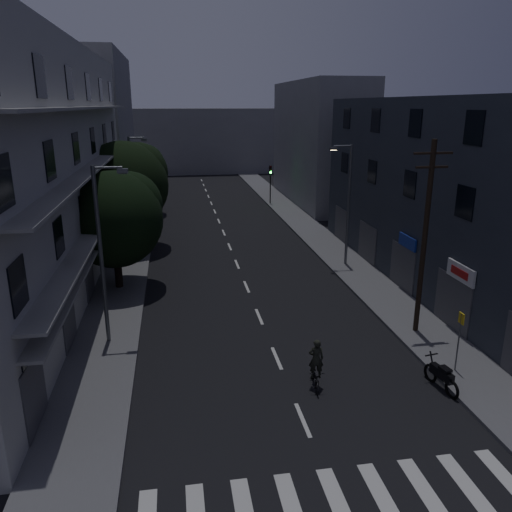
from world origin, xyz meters
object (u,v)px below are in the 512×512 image
object	(u,v)px
utility_pole	(425,235)
motorcycle	(441,377)
bus_stop_sign	(460,331)
cyclist	(316,371)

from	to	relation	value
utility_pole	motorcycle	size ratio (longest dim) A/B	4.49
utility_pole	bus_stop_sign	size ratio (longest dim) A/B	3.56
bus_stop_sign	cyclist	world-z (taller)	bus_stop_sign
utility_pole	bus_stop_sign	world-z (taller)	utility_pole
utility_pole	motorcycle	xyz separation A→B (m)	(-1.34, -4.78, -4.36)
bus_stop_sign	motorcycle	size ratio (longest dim) A/B	1.26
utility_pole	cyclist	distance (m)	8.35
utility_pole	motorcycle	bearing A→B (deg)	-105.66
bus_stop_sign	motorcycle	world-z (taller)	bus_stop_sign
utility_pole	cyclist	size ratio (longest dim) A/B	4.44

